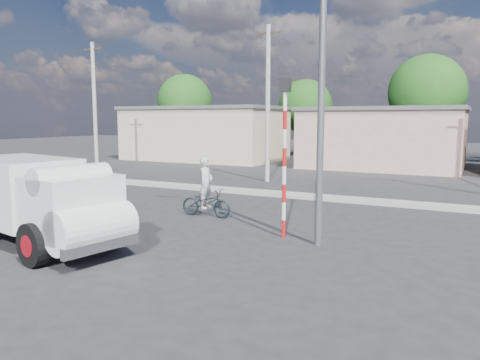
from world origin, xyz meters
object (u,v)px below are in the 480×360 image
at_px(truck, 40,199).
at_px(streetlight, 316,51).
at_px(cyclist, 206,192).
at_px(bicycle, 206,203).
at_px(traffic_pole, 285,144).

distance_m(truck, streetlight, 7.93).
height_order(cyclist, streetlight, streetlight).
bearing_deg(truck, bicycle, 82.74).
bearing_deg(bicycle, streetlight, -113.92).
distance_m(bicycle, streetlight, 6.45).
xyz_separation_m(cyclist, streetlight, (4.32, -1.70, 4.10)).
relative_size(cyclist, traffic_pole, 0.39).
distance_m(bicycle, cyclist, 0.38).
bearing_deg(traffic_pole, streetlight, -17.73).
bearing_deg(truck, cyclist, 82.74).
distance_m(truck, traffic_pole, 6.52).
bearing_deg(truck, traffic_pole, 47.87).
xyz_separation_m(bicycle, traffic_pole, (3.38, -1.40, 2.12)).
xyz_separation_m(bicycle, cyclist, (0.00, 0.00, 0.38)).
bearing_deg(streetlight, traffic_pole, 162.27).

